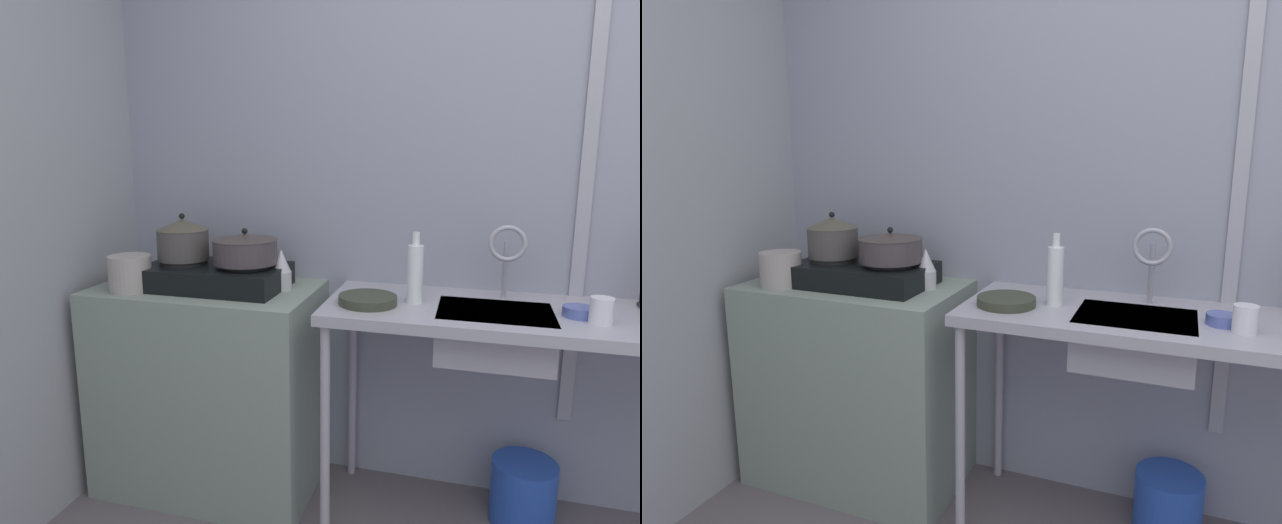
% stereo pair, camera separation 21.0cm
% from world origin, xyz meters
% --- Properties ---
extents(wall_back, '(4.52, 0.10, 2.46)m').
position_xyz_m(wall_back, '(0.00, 1.61, 1.23)').
color(wall_back, '#9294A4').
rests_on(wall_back, ground).
extents(wall_metal_strip, '(0.05, 0.01, 1.97)m').
position_xyz_m(wall_metal_strip, '(0.07, 1.55, 1.35)').
color(wall_metal_strip, '#A7A5AF').
extents(counter_concrete, '(0.90, 0.53, 0.88)m').
position_xyz_m(counter_concrete, '(-1.37, 1.29, 0.44)').
color(counter_concrete, gray).
rests_on(counter_concrete, ground).
extents(counter_sink, '(1.46, 0.53, 0.88)m').
position_xyz_m(counter_sink, '(-0.11, 1.29, 0.81)').
color(counter_sink, '#A7A5AF').
rests_on(counter_sink, ground).
extents(stove, '(0.57, 0.35, 0.11)m').
position_xyz_m(stove, '(-1.33, 1.29, 0.93)').
color(stove, black).
rests_on(stove, counter_concrete).
extents(pot_on_left_burner, '(0.21, 0.21, 0.19)m').
position_xyz_m(pot_on_left_burner, '(-1.46, 1.29, 1.08)').
color(pot_on_left_burner, '#474340').
rests_on(pot_on_left_burner, stove).
extents(pot_on_right_burner, '(0.26, 0.26, 0.14)m').
position_xyz_m(pot_on_right_burner, '(-1.19, 1.29, 1.05)').
color(pot_on_right_burner, '#42393B').
rests_on(pot_on_right_burner, stove).
extents(pot_beside_stove, '(0.17, 0.17, 0.14)m').
position_xyz_m(pot_beside_stove, '(-1.63, 1.15, 0.95)').
color(pot_beside_stove, '#A69C95').
rests_on(pot_beside_stove, counter_concrete).
extents(percolator, '(0.08, 0.08, 0.17)m').
position_xyz_m(percolator, '(-1.05, 1.34, 0.96)').
color(percolator, '#BFBBBF').
rests_on(percolator, counter_concrete).
extents(sink_basin, '(0.39, 0.31, 0.17)m').
position_xyz_m(sink_basin, '(-0.23, 1.26, 0.80)').
color(sink_basin, '#A7A5AF').
rests_on(sink_basin, counter_sink).
extents(faucet, '(0.14, 0.08, 0.29)m').
position_xyz_m(faucet, '(-0.20, 1.40, 1.08)').
color(faucet, '#A7A5AF').
rests_on(faucet, counter_sink).
extents(frying_pan, '(0.21, 0.21, 0.03)m').
position_xyz_m(frying_pan, '(-0.68, 1.22, 0.90)').
color(frying_pan, '#34392A').
rests_on(frying_pan, counter_sink).
extents(cup_by_rack, '(0.07, 0.07, 0.09)m').
position_xyz_m(cup_by_rack, '(0.09, 1.21, 0.93)').
color(cup_by_rack, white).
rests_on(cup_by_rack, counter_sink).
extents(small_bowl_on_drainboard, '(0.10, 0.10, 0.04)m').
position_xyz_m(small_bowl_on_drainboard, '(0.04, 1.26, 0.90)').
color(small_bowl_on_drainboard, '#5463AF').
rests_on(small_bowl_on_drainboard, counter_sink).
extents(bottle_by_sink, '(0.06, 0.06, 0.26)m').
position_xyz_m(bottle_by_sink, '(-0.52, 1.29, 1.00)').
color(bottle_by_sink, white).
rests_on(bottle_by_sink, counter_sink).
extents(bucket_on_floor, '(0.25, 0.25, 0.25)m').
position_xyz_m(bucket_on_floor, '(-0.08, 1.38, 0.13)').
color(bucket_on_floor, '#264EB6').
rests_on(bucket_on_floor, ground).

